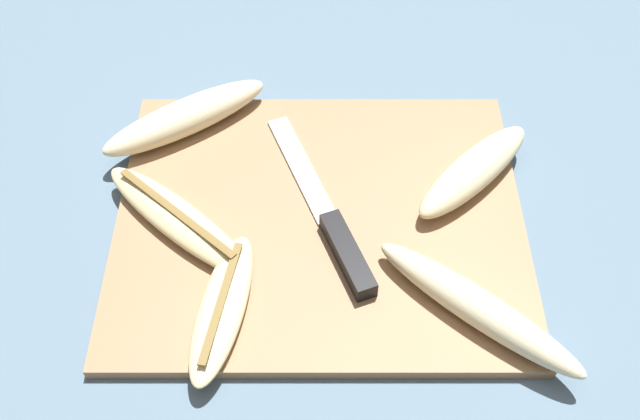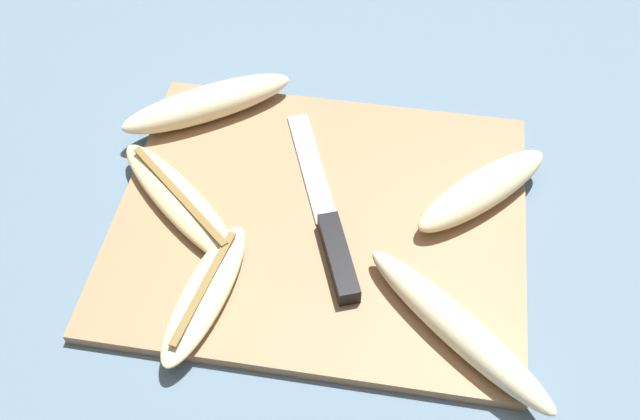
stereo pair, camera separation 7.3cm
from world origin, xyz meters
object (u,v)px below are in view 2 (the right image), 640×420
Objects in this scene: knife at (332,235)px; banana_soft_right at (205,293)px; banana_pale_long at (458,328)px; banana_ripe_center at (180,202)px; banana_bright_far at (208,103)px; banana_cream_curved at (483,190)px.

knife is 0.13m from banana_soft_right.
banana_pale_long is at bearing -57.00° from knife.
banana_pale_long reaches higher than knife.
banana_soft_right is at bearing -62.54° from banana_ripe_center.
banana_soft_right is at bearing -76.10° from banana_bright_far.
banana_bright_far is 1.00× the size of banana_pale_long.
banana_bright_far reaches higher than banana_pale_long.
banana_ripe_center is 0.96× the size of banana_pale_long.
banana_bright_far is at bearing 92.73° from banana_ripe_center.
banana_ripe_center is at bearing -87.27° from banana_bright_far.
banana_bright_far is at bearing 140.09° from banana_pale_long.
banana_ripe_center is at bearing 153.47° from knife.
banana_bright_far is 1.12× the size of banana_soft_right.
banana_bright_far is 0.37m from banana_pale_long.
banana_bright_far is 1.24× the size of banana_cream_curved.
banana_cream_curved reaches higher than banana_ripe_center.
banana_bright_far is at bearing 165.75° from banana_cream_curved.
banana_pale_long is (0.12, -0.09, 0.01)m from knife.
banana_soft_right is (-0.10, -0.08, 0.00)m from knife.
banana_bright_far is (-0.16, 0.15, 0.01)m from knife.
banana_cream_curved is at bearing 32.90° from banana_soft_right.
banana_soft_right is (0.05, -0.10, -0.00)m from banana_ripe_center.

